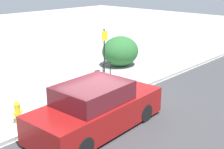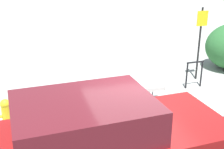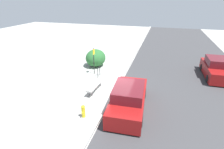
{
  "view_description": "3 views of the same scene",
  "coord_description": "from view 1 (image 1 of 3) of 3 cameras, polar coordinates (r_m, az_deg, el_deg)",
  "views": [
    {
      "loc": [
        -7.79,
        -7.87,
        4.71
      ],
      "look_at": [
        0.82,
        0.2,
        0.97
      ],
      "focal_mm": 50.0,
      "sensor_mm": 36.0,
      "label": 1
    },
    {
      "loc": [
        -2.51,
        -5.72,
        3.68
      ],
      "look_at": [
        -0.29,
        1.77,
        0.75
      ],
      "focal_mm": 50.0,
      "sensor_mm": 36.0,
      "label": 2
    },
    {
      "loc": [
        -10.23,
        -2.83,
        6.18
      ],
      "look_at": [
        0.98,
        0.42,
        0.95
      ],
      "focal_mm": 28.0,
      "sensor_mm": 36.0,
      "label": 3
    }
  ],
  "objects": [
    {
      "name": "curb",
      "position": [
        12.02,
        -1.98,
        -5.18
      ],
      "size": [
        60.0,
        0.2,
        0.13
      ],
      "color": "#A8A8A3",
      "rests_on": "ground_plane"
    },
    {
      "name": "fire_hydrant",
      "position": [
        10.89,
        -16.88,
        -6.5
      ],
      "size": [
        0.36,
        0.22,
        0.77
      ],
      "color": "gold",
      "rests_on": "ground_plane"
    },
    {
      "name": "sign_post",
      "position": [
        15.2,
        -1.41,
        4.94
      ],
      "size": [
        0.36,
        0.08,
        2.3
      ],
      "color": "black",
      "rests_on": "ground_plane"
    },
    {
      "name": "parked_car_near",
      "position": [
        9.91,
        -2.87,
        -6.33
      ],
      "size": [
        4.75,
        2.09,
        1.58
      ],
      "rotation": [
        0.0,
        0.0,
        0.05
      ],
      "color": "black",
      "rests_on": "ground_plane"
    },
    {
      "name": "shrub_hedge",
      "position": [
        16.96,
        1.53,
        4.28
      ],
      "size": [
        2.09,
        1.86,
        1.62
      ],
      "color": "#28602D",
      "rests_on": "ground_plane"
    },
    {
      "name": "bench",
      "position": [
        12.77,
        -6.53,
        -1.98
      ],
      "size": [
        2.11,
        0.53,
        0.52
      ],
      "rotation": [
        0.0,
        0.0,
        -0.05
      ],
      "color": "#515156",
      "rests_on": "ground_plane"
    },
    {
      "name": "ground_plane",
      "position": [
        12.04,
        -1.98,
        -5.46
      ],
      "size": [
        60.0,
        60.0,
        0.0
      ],
      "primitive_type": "plane",
      "color": "#9E9E99"
    },
    {
      "name": "bike_rack",
      "position": [
        14.72,
        -0.98,
        0.97
      ],
      "size": [
        0.55,
        0.06,
        0.83
      ],
      "rotation": [
        0.0,
        0.0,
        0.02
      ],
      "color": "black",
      "rests_on": "ground_plane"
    }
  ]
}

